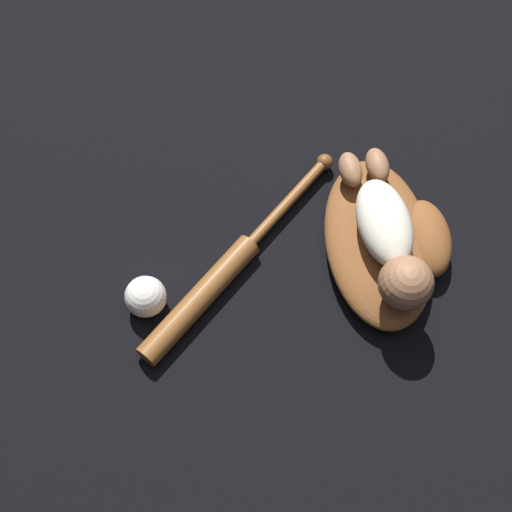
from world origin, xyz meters
TOP-DOWN VIEW (x-y plane):
  - ground_plane at (0.00, 0.00)m, footprint 6.00×6.00m
  - baseball_glove at (-0.00, 0.01)m, footprint 0.39×0.28m
  - baby_figure at (0.03, -0.00)m, footprint 0.35×0.10m
  - baseball_bat at (0.00, -0.31)m, footprint 0.38×0.45m
  - baseball at (0.02, -0.45)m, footprint 0.08×0.08m

SIDE VIEW (x-z plane):
  - ground_plane at x=0.00m, z-range 0.00..0.00m
  - baseball_bat at x=0.00m, z-range 0.00..0.05m
  - baseball_glove at x=0.00m, z-range 0.00..0.07m
  - baseball at x=0.02m, z-range 0.00..0.08m
  - baby_figure at x=0.03m, z-range 0.06..0.16m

